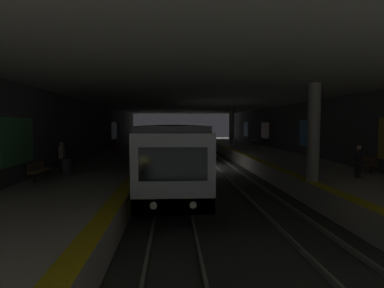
# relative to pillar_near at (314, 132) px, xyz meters

# --- Properties ---
(ground_plane) EXTENTS (120.00, 120.00, 0.00)m
(ground_plane) POSITION_rel_pillar_near_xyz_m (11.89, 4.35, -3.33)
(ground_plane) COLOR #383A38
(track_left) EXTENTS (60.00, 1.53, 0.16)m
(track_left) POSITION_rel_pillar_near_xyz_m (11.89, 2.15, -3.25)
(track_left) COLOR gray
(track_left) RESTS_ON ground
(track_right) EXTENTS (60.00, 1.53, 0.16)m
(track_right) POSITION_rel_pillar_near_xyz_m (11.89, 6.55, -3.25)
(track_right) COLOR gray
(track_right) RESTS_ON ground
(platform_left) EXTENTS (60.00, 5.30, 1.06)m
(platform_left) POSITION_rel_pillar_near_xyz_m (11.89, -2.20, -2.80)
(platform_left) COLOR beige
(platform_left) RESTS_ON ground
(platform_right) EXTENTS (60.00, 5.30, 1.06)m
(platform_right) POSITION_rel_pillar_near_xyz_m (11.89, 10.90, -2.80)
(platform_right) COLOR beige
(platform_right) RESTS_ON ground
(wall_left) EXTENTS (60.00, 0.56, 5.60)m
(wall_left) POSITION_rel_pillar_near_xyz_m (11.92, -5.10, -0.52)
(wall_left) COLOR #56565B
(wall_left) RESTS_ON ground
(wall_right) EXTENTS (60.00, 0.56, 5.60)m
(wall_right) POSITION_rel_pillar_near_xyz_m (11.89, 13.80, -0.52)
(wall_right) COLOR #56565B
(wall_right) RESTS_ON ground
(ceiling_slab) EXTENTS (60.00, 19.40, 0.40)m
(ceiling_slab) POSITION_rel_pillar_near_xyz_m (11.89, 4.35, 2.47)
(ceiling_slab) COLOR #ADAAA3
(ceiling_slab) RESTS_ON wall_left
(pillar_near) EXTENTS (0.56, 0.56, 4.55)m
(pillar_near) POSITION_rel_pillar_near_xyz_m (0.00, 0.00, 0.00)
(pillar_near) COLOR gray
(pillar_near) RESTS_ON platform_left
(pillar_far) EXTENTS (0.56, 0.56, 4.55)m
(pillar_far) POSITION_rel_pillar_near_xyz_m (19.45, 0.00, 0.00)
(pillar_far) COLOR gray
(pillar_far) RESTS_ON platform_left
(metro_train) EXTENTS (52.37, 2.83, 3.49)m
(metro_train) POSITION_rel_pillar_near_xyz_m (22.25, 6.55, -1.30)
(metro_train) COLOR #B7BCC6
(metro_train) RESTS_ON track_right
(bench_left_near) EXTENTS (1.70, 0.47, 0.86)m
(bench_left_near) POSITION_rel_pillar_near_xyz_m (2.48, -4.18, -1.75)
(bench_left_near) COLOR #262628
(bench_left_near) RESTS_ON platform_left
(bench_left_mid) EXTENTS (1.70, 0.47, 0.86)m
(bench_left_mid) POSITION_rel_pillar_near_xyz_m (23.96, -4.18, -1.75)
(bench_left_mid) COLOR #262628
(bench_left_mid) RESTS_ON platform_left
(bench_left_far) EXTENTS (1.70, 0.47, 0.86)m
(bench_left_far) POSITION_rel_pillar_near_xyz_m (26.09, -4.18, -1.75)
(bench_left_far) COLOR #262628
(bench_left_far) RESTS_ON platform_left
(bench_right_near) EXTENTS (1.70, 0.47, 0.86)m
(bench_right_near) POSITION_rel_pillar_near_xyz_m (1.00, 12.88, -1.75)
(bench_right_near) COLOR #262628
(bench_right_near) RESTS_ON platform_right
(bench_right_mid) EXTENTS (1.70, 0.47, 0.86)m
(bench_right_mid) POSITION_rel_pillar_near_xyz_m (22.55, 12.88, -1.75)
(bench_right_mid) COLOR #262628
(bench_right_mid) RESTS_ON platform_right
(person_waiting_near) EXTENTS (0.60, 0.23, 1.71)m
(person_waiting_near) POSITION_rel_pillar_near_xyz_m (2.84, 12.47, -1.34)
(person_waiting_near) COLOR black
(person_waiting_near) RESTS_ON platform_right
(person_walking_mid) EXTENTS (0.60, 0.22, 1.61)m
(person_walking_mid) POSITION_rel_pillar_near_xyz_m (0.72, -2.68, -1.41)
(person_walking_mid) COLOR #3C3C3C
(person_walking_mid) RESTS_ON platform_left
(suitcase_rolling) EXTENTS (0.44, 0.26, 1.00)m
(suitcase_rolling) POSITION_rel_pillar_near_xyz_m (15.82, 12.15, -1.92)
(suitcase_rolling) COLOR maroon
(suitcase_rolling) RESTS_ON platform_right
(trash_bin) EXTENTS (0.44, 0.44, 0.85)m
(trash_bin) POSITION_rel_pillar_near_xyz_m (2.57, 12.15, -1.85)
(trash_bin) COLOR #595B5E
(trash_bin) RESTS_ON platform_right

